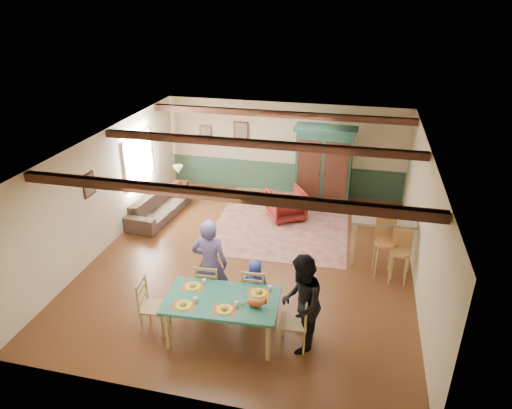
% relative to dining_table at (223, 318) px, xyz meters
% --- Properties ---
extents(floor, '(8.00, 8.00, 0.00)m').
position_rel_dining_table_xyz_m(floor, '(-0.10, 2.59, -0.40)').
color(floor, '#4C2815').
rests_on(floor, ground).
extents(wall_back, '(7.00, 0.02, 2.70)m').
position_rel_dining_table_xyz_m(wall_back, '(-0.10, 6.59, 0.95)').
color(wall_back, beige).
rests_on(wall_back, floor).
extents(wall_left, '(0.02, 8.00, 2.70)m').
position_rel_dining_table_xyz_m(wall_left, '(-3.60, 2.59, 0.95)').
color(wall_left, beige).
rests_on(wall_left, floor).
extents(wall_right, '(0.02, 8.00, 2.70)m').
position_rel_dining_table_xyz_m(wall_right, '(3.40, 2.59, 0.95)').
color(wall_right, beige).
rests_on(wall_right, floor).
extents(ceiling, '(7.00, 8.00, 0.02)m').
position_rel_dining_table_xyz_m(ceiling, '(-0.10, 2.59, 2.30)').
color(ceiling, white).
rests_on(ceiling, wall_back).
extents(wainscot_back, '(6.95, 0.03, 0.90)m').
position_rel_dining_table_xyz_m(wainscot_back, '(-0.10, 6.57, 0.05)').
color(wainscot_back, '#223F2E').
rests_on(wainscot_back, floor).
extents(ceiling_beam_front, '(6.95, 0.16, 0.16)m').
position_rel_dining_table_xyz_m(ceiling_beam_front, '(-0.10, 0.29, 2.21)').
color(ceiling_beam_front, black).
rests_on(ceiling_beam_front, ceiling).
extents(ceiling_beam_mid, '(6.95, 0.16, 0.16)m').
position_rel_dining_table_xyz_m(ceiling_beam_mid, '(-0.10, 2.99, 2.21)').
color(ceiling_beam_mid, black).
rests_on(ceiling_beam_mid, ceiling).
extents(ceiling_beam_back, '(6.95, 0.16, 0.16)m').
position_rel_dining_table_xyz_m(ceiling_beam_back, '(-0.10, 5.59, 2.21)').
color(ceiling_beam_back, black).
rests_on(ceiling_beam_back, ceiling).
extents(window_left, '(0.06, 1.60, 1.30)m').
position_rel_dining_table_xyz_m(window_left, '(-3.57, 4.29, 1.15)').
color(window_left, white).
rests_on(window_left, wall_left).
extents(picture_left_wall, '(0.04, 0.42, 0.52)m').
position_rel_dining_table_xyz_m(picture_left_wall, '(-3.57, 1.99, 1.35)').
color(picture_left_wall, '#786E57').
rests_on(picture_left_wall, wall_left).
extents(picture_back_a, '(0.45, 0.04, 0.55)m').
position_rel_dining_table_xyz_m(picture_back_a, '(-1.40, 6.56, 1.40)').
color(picture_back_a, '#786E57').
rests_on(picture_back_a, wall_back).
extents(picture_back_b, '(0.38, 0.04, 0.48)m').
position_rel_dining_table_xyz_m(picture_back_b, '(-2.50, 6.56, 1.25)').
color(picture_back_b, '#786E57').
rests_on(picture_back_b, wall_back).
extents(dining_table, '(1.99, 1.19, 0.80)m').
position_rel_dining_table_xyz_m(dining_table, '(0.00, 0.00, 0.00)').
color(dining_table, '#1F6451').
rests_on(dining_table, floor).
extents(dining_chair_far_left, '(0.48, 0.50, 1.02)m').
position_rel_dining_table_xyz_m(dining_chair_far_left, '(-0.48, 0.74, 0.11)').
color(dining_chair_far_left, '#A58952').
rests_on(dining_chair_far_left, floor).
extents(dining_chair_far_right, '(0.48, 0.50, 1.02)m').
position_rel_dining_table_xyz_m(dining_chair_far_right, '(0.38, 0.80, 0.11)').
color(dining_chair_far_right, '#A58952').
rests_on(dining_chair_far_right, floor).
extents(dining_chair_end_left, '(0.50, 0.48, 1.02)m').
position_rel_dining_table_xyz_m(dining_chair_end_left, '(-1.23, -0.08, 0.11)').
color(dining_chair_end_left, '#A58952').
rests_on(dining_chair_end_left, floor).
extents(dining_chair_end_right, '(0.50, 0.48, 1.02)m').
position_rel_dining_table_xyz_m(dining_chair_end_right, '(1.23, 0.08, 0.11)').
color(dining_chair_end_right, '#A58952').
rests_on(dining_chair_end_right, floor).
extents(person_man, '(0.70, 0.48, 1.85)m').
position_rel_dining_table_xyz_m(person_man, '(-0.48, 0.83, 0.52)').
color(person_man, '#5B4E87').
rests_on(person_man, floor).
extents(person_woman, '(0.72, 0.90, 1.77)m').
position_rel_dining_table_xyz_m(person_woman, '(1.34, 0.09, 0.48)').
color(person_woman, black).
rests_on(person_woman, floor).
extents(person_child, '(0.55, 0.38, 1.08)m').
position_rel_dining_table_xyz_m(person_child, '(0.37, 0.88, 0.14)').
color(person_child, '#2A3BA9').
rests_on(person_child, floor).
extents(cat, '(0.39, 0.17, 0.19)m').
position_rel_dining_table_xyz_m(cat, '(0.60, -0.07, 0.50)').
color(cat, '#D55B25').
rests_on(cat, dining_table).
extents(place_setting_near_left, '(0.45, 0.35, 0.11)m').
position_rel_dining_table_xyz_m(place_setting_near_left, '(-0.57, -0.31, 0.46)').
color(place_setting_near_left, yellow).
rests_on(place_setting_near_left, dining_table).
extents(place_setting_near_center, '(0.45, 0.35, 0.11)m').
position_rel_dining_table_xyz_m(place_setting_near_center, '(0.12, -0.26, 0.46)').
color(place_setting_near_center, yellow).
rests_on(place_setting_near_center, dining_table).
extents(place_setting_far_left, '(0.45, 0.35, 0.11)m').
position_rel_dining_table_xyz_m(place_setting_far_left, '(-0.61, 0.23, 0.46)').
color(place_setting_far_left, yellow).
rests_on(place_setting_far_left, dining_table).
extents(place_setting_far_right, '(0.45, 0.35, 0.11)m').
position_rel_dining_table_xyz_m(place_setting_far_right, '(0.57, 0.31, 0.46)').
color(place_setting_far_right, yellow).
rests_on(place_setting_far_right, dining_table).
extents(area_rug, '(3.54, 4.15, 0.01)m').
position_rel_dining_table_xyz_m(area_rug, '(0.24, 4.58, -0.40)').
color(area_rug, tan).
rests_on(area_rug, floor).
extents(armoire, '(1.65, 0.71, 2.30)m').
position_rel_dining_table_xyz_m(armoire, '(1.13, 5.75, 0.75)').
color(armoire, '#16372B').
rests_on(armoire, floor).
extents(armchair, '(1.22, 1.23, 0.82)m').
position_rel_dining_table_xyz_m(armchair, '(0.28, 4.82, 0.01)').
color(armchair, '#460E10').
rests_on(armchair, floor).
extents(sofa, '(0.99, 2.17, 0.62)m').
position_rel_dining_table_xyz_m(sofa, '(-3.05, 4.05, -0.09)').
color(sofa, '#392C23').
rests_on(sofa, floor).
extents(end_table, '(0.50, 0.50, 0.57)m').
position_rel_dining_table_xyz_m(end_table, '(-2.88, 5.18, -0.12)').
color(end_table, black).
rests_on(end_table, floor).
extents(table_lamp, '(0.32, 0.32, 0.52)m').
position_rel_dining_table_xyz_m(table_lamp, '(-2.88, 5.18, 0.42)').
color(table_lamp, '#D0AF86').
rests_on(table_lamp, end_table).
extents(counter_table, '(1.39, 0.86, 1.12)m').
position_rel_dining_table_xyz_m(counter_table, '(2.67, 3.18, 0.16)').
color(counter_table, '#9E917B').
rests_on(counter_table, floor).
extents(bar_stool_left, '(0.50, 0.54, 1.26)m').
position_rel_dining_table_xyz_m(bar_stool_left, '(2.74, 2.65, 0.23)').
color(bar_stool_left, '#B68047').
rests_on(bar_stool_left, floor).
extents(bar_stool_right, '(0.44, 0.47, 1.15)m').
position_rel_dining_table_xyz_m(bar_stool_right, '(3.04, 2.45, 0.17)').
color(bar_stool_right, '#B68047').
rests_on(bar_stool_right, floor).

